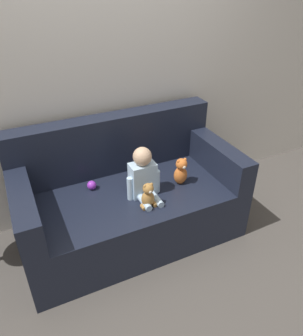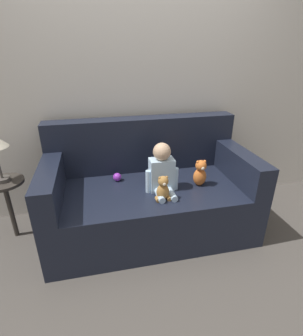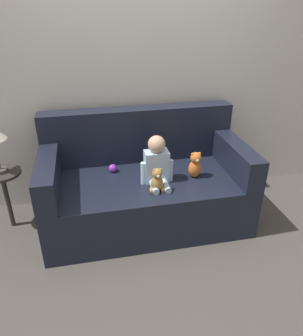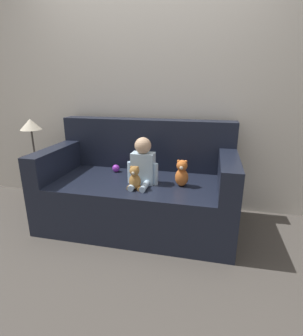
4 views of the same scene
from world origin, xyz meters
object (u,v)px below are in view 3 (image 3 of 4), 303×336
object	(u,v)px
plush_toy_side	(195,165)
toy_ball	(113,168)
couch	(145,186)
person_baby	(157,163)
teddy_bear_brown	(157,181)

from	to	relation	value
plush_toy_side	toy_ball	world-z (taller)	plush_toy_side
couch	person_baby	size ratio (longest dim) A/B	4.28
person_baby	plush_toy_side	bearing A→B (deg)	2.14
person_baby	plush_toy_side	size ratio (longest dim) A/B	1.75
teddy_bear_brown	toy_ball	distance (m)	0.52
couch	person_baby	distance (m)	0.35
couch	teddy_bear_brown	distance (m)	0.39
couch	plush_toy_side	xyz separation A→B (m)	(0.42, -0.15, 0.24)
couch	plush_toy_side	bearing A→B (deg)	-19.14
plush_toy_side	person_baby	bearing A→B (deg)	-177.86
couch	toy_ball	size ratio (longest dim) A/B	23.84
person_baby	toy_ball	xyz separation A→B (m)	(-0.35, 0.25, -0.14)
teddy_bear_brown	plush_toy_side	bearing A→B (deg)	23.58
plush_toy_side	toy_ball	distance (m)	0.74
person_baby	teddy_bear_brown	distance (m)	0.18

